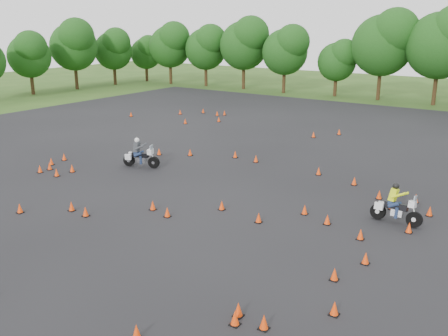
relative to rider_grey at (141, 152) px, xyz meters
name	(u,v)px	position (x,y,z in m)	size (l,w,h in m)	color
ground	(177,212)	(6.70, -4.68, -0.93)	(140.00, 140.00, 0.00)	#2D5119
asphalt_pad	(244,180)	(6.70, 1.32, -0.93)	(62.00, 62.00, 0.00)	black
treeline	(428,64)	(9.54, 30.65, 3.80)	(87.07, 32.68, 11.00)	#194513
traffic_cones	(234,179)	(6.55, 0.51, -0.70)	(36.93, 32.55, 0.45)	#FF430A
rider_grey	(141,152)	(0.00, 0.00, 0.00)	(2.40, 0.74, 1.86)	#393C40
rider_yellow	(396,205)	(15.72, -0.29, -0.03)	(2.33, 0.71, 1.80)	#DBEE15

